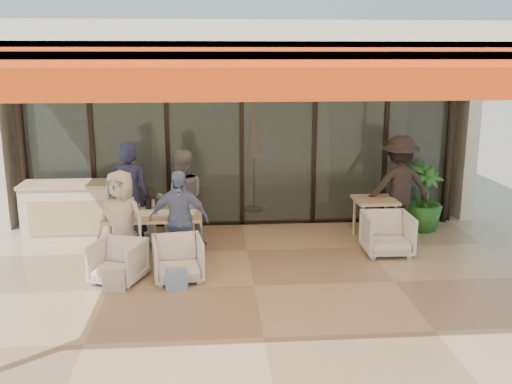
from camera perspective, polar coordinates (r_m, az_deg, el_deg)
ground at (r=8.03m, az=-0.21°, el=-9.52°), size 70.00×70.00×0.00m
terrace_floor at (r=8.03m, az=-0.21°, el=-9.49°), size 8.00×6.00×0.01m
terrace_structure at (r=7.13m, az=-0.07°, el=14.37°), size 8.00×6.00×3.40m
glass_storefront at (r=10.50m, az=-1.45°, el=5.04°), size 8.08×0.10×3.20m
interior_block at (r=12.73m, az=-2.00°, el=9.37°), size 9.05×3.62×3.52m
host_counter at (r=10.28m, az=-17.36°, el=-1.85°), size 1.85×0.65×1.04m
dining_table at (r=9.07m, az=-10.25°, el=-2.44°), size 1.50×0.90×0.93m
chair_far_left at (r=10.10m, az=-12.01°, el=-2.78°), size 0.78×0.74×0.72m
chair_far_right at (r=10.04m, az=-7.23°, el=-2.93°), size 0.63×0.59×0.65m
chair_near_left at (r=8.32m, az=-13.64°, el=-6.59°), size 0.82×0.80×0.67m
chair_near_right at (r=8.22m, az=-7.83°, el=-6.45°), size 0.77×0.74×0.71m
diner_navy at (r=9.49m, az=-12.54°, el=-0.45°), size 0.69×0.47×1.82m
diner_grey at (r=9.42m, az=-7.46°, el=-0.80°), size 0.90×0.75×1.67m
diner_cream at (r=8.66m, az=-13.29°, el=-2.83°), size 0.86×0.71×1.52m
diner_periwinkle at (r=8.58m, az=-7.73°, el=-2.79°), size 0.89×0.39×1.51m
tote_bag_cream at (r=8.01m, az=-14.02°, el=-8.69°), size 0.30×0.10×0.34m
tote_bag_blue at (r=7.92m, az=-7.94°, el=-8.68°), size 0.30×0.10×0.34m
side_table at (r=10.04m, az=11.81°, el=-1.25°), size 0.70×0.70×0.74m
side_chair at (r=9.42m, az=12.99°, el=-3.91°), size 0.76×0.71×0.76m
standing_woman at (r=10.30m, az=14.09°, el=0.51°), size 1.23×0.79×1.80m
potted_palm at (r=10.77m, az=16.37°, el=-0.56°), size 0.91×0.91×1.26m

